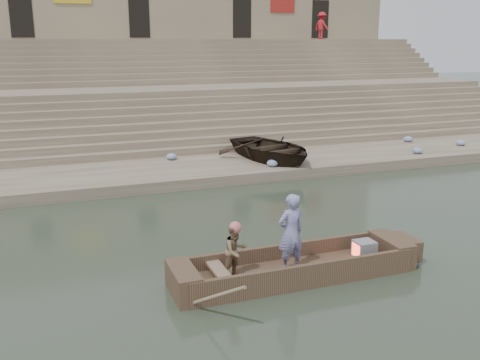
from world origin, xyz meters
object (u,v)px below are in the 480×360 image
television (364,249)px  beached_rowboat (271,148)px  pedestrian (322,26)px  main_rowboat (294,273)px  standing_man (291,233)px  rowing_man (235,251)px

television → beached_rowboat: beached_rowboat is taller
beached_rowboat → pedestrian: 17.85m
television → pedestrian: pedestrian is taller
main_rowboat → beached_rowboat: beached_rowboat is taller
main_rowboat → beached_rowboat: size_ratio=1.10×
main_rowboat → pedestrian: size_ratio=2.79×
standing_man → main_rowboat: bearing=-164.7°
standing_man → television: (1.94, 0.07, -0.68)m
television → beached_rowboat: (1.90, 9.75, 0.45)m
rowing_man → pedestrian: size_ratio=0.66×
rowing_man → beached_rowboat: (5.08, 9.72, 0.06)m
television → main_rowboat: bearing=180.0°
standing_man → pedestrian: pedestrian is taller
rowing_man → television: rowing_man is taller
standing_man → beached_rowboat: bearing=-120.0°
rowing_man → standing_man: bearing=-24.2°
rowing_man → pedestrian: bearing=38.5°
rowing_man → television: 3.20m
main_rowboat → television: television is taller
television → pedestrian: (11.68, 23.74, 5.68)m
standing_man → beached_rowboat: standing_man is taller
pedestrian → beached_rowboat: bearing=129.1°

